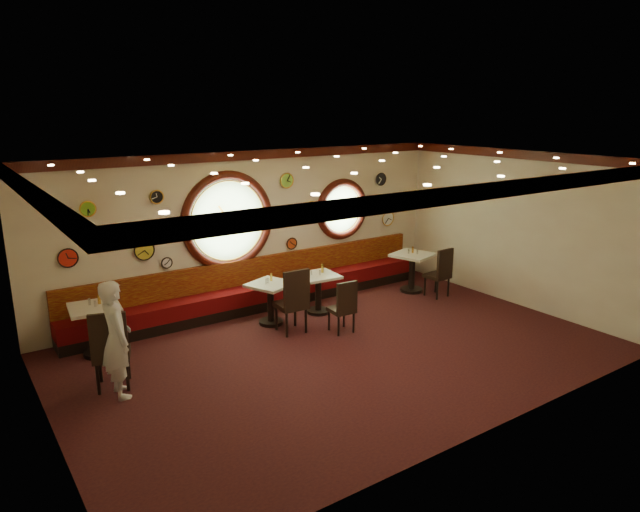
{
  "coord_description": "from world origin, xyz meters",
  "views": [
    {
      "loc": [
        -5.36,
        -7.14,
        4.03
      ],
      "look_at": [
        0.1,
        0.8,
        1.5
      ],
      "focal_mm": 32.0,
      "sensor_mm": 36.0,
      "label": 1
    }
  ],
  "objects": [
    {
      "name": "chair_b",
      "position": [
        -0.22,
        1.17,
        0.7
      ],
      "size": [
        0.54,
        0.54,
        0.76
      ],
      "rotation": [
        0.0,
        0.0,
        -0.05
      ],
      "color": "black",
      "rests_on": "floor"
    },
    {
      "name": "porthole_right_frame",
      "position": [
        2.2,
        2.98,
        1.8
      ],
      "size": [
        1.38,
        0.18,
        1.38
      ],
      "primitive_type": "torus",
      "rotation": [
        1.57,
        0.0,
        0.0
      ],
      "color": "#390F0A",
      "rests_on": "wall_back"
    },
    {
      "name": "table_b",
      "position": [
        -0.33,
        1.83,
        0.51
      ],
      "size": [
        0.95,
        0.95,
        0.81
      ],
      "color": "black",
      "rests_on": "floor"
    },
    {
      "name": "molding_right",
      "position": [
        4.45,
        0.0,
        3.11
      ],
      "size": [
        0.1,
        6.0,
        0.18
      ],
      "primitive_type": "cube",
      "color": "#390F0A",
      "rests_on": "wall_back"
    },
    {
      "name": "porthole_left_glass",
      "position": [
        -0.6,
        3.0,
        1.85
      ],
      "size": [
        1.66,
        0.02,
        1.66
      ],
      "primitive_type": "cylinder",
      "rotation": [
        1.57,
        0.0,
        0.0
      ],
      "color": "#97C677",
      "rests_on": "wall_back"
    },
    {
      "name": "molding_back",
      "position": [
        0.0,
        2.95,
        3.11
      ],
      "size": [
        9.0,
        0.1,
        0.18
      ],
      "primitive_type": "cube",
      "color": "#390F0A",
      "rests_on": "wall_back"
    },
    {
      "name": "floor",
      "position": [
        0.0,
        0.0,
        0.0
      ],
      "size": [
        9.0,
        6.0,
        0.0
      ],
      "primitive_type": "cube",
      "color": "black",
      "rests_on": "ground"
    },
    {
      "name": "ceiling",
      "position": [
        0.0,
        0.0,
        3.2
      ],
      "size": [
        9.0,
        6.0,
        0.02
      ],
      "primitive_type": "cube",
      "color": "gold",
      "rests_on": "wall_back"
    },
    {
      "name": "table_c",
      "position": [
        0.76,
        1.82,
        0.51
      ],
      "size": [
        0.79,
        0.79,
        0.8
      ],
      "color": "black",
      "rests_on": "floor"
    },
    {
      "name": "banquette_back",
      "position": [
        0.0,
        2.94,
        0.75
      ],
      "size": [
        8.0,
        0.1,
        0.55
      ],
      "primitive_type": "cube",
      "color": "#5C0807",
      "rests_on": "wall_back"
    },
    {
      "name": "wall_clock_6",
      "position": [
        0.75,
        2.96,
        2.55
      ],
      "size": [
        0.3,
        0.03,
        0.3
      ],
      "primitive_type": "cylinder",
      "rotation": [
        1.57,
        0.0,
        0.0
      ],
      "color": "#87D241",
      "rests_on": "wall_back"
    },
    {
      "name": "wall_clock_1",
      "position": [
        -2.3,
        2.96,
        1.5
      ],
      "size": [
        0.36,
        0.03,
        0.36
      ],
      "primitive_type": "cylinder",
      "rotation": [
        1.57,
        0.0,
        0.0
      ],
      "color": "gold",
      "rests_on": "wall_back"
    },
    {
      "name": "wall_front",
      "position": [
        0.0,
        -3.0,
        1.6
      ],
      "size": [
        9.0,
        0.02,
        3.2
      ],
      "primitive_type": "cube",
      "color": "beige",
      "rests_on": "floor"
    },
    {
      "name": "porthole_right_glass",
      "position": [
        2.2,
        3.0,
        1.8
      ],
      "size": [
        1.1,
        0.02,
        1.1
      ],
      "primitive_type": "cylinder",
      "rotation": [
        1.57,
        0.0,
        0.0
      ],
      "color": "#97C677",
      "rests_on": "wall_back"
    },
    {
      "name": "wall_back",
      "position": [
        0.0,
        3.0,
        1.6
      ],
      "size": [
        9.0,
        0.02,
        3.2
      ],
      "primitive_type": "cube",
      "color": "beige",
      "rests_on": "floor"
    },
    {
      "name": "banquette_seat",
      "position": [
        0.0,
        2.72,
        0.35
      ],
      "size": [
        8.0,
        0.55,
        0.3
      ],
      "primitive_type": "cube",
      "color": "#55070B",
      "rests_on": "banquette_base"
    },
    {
      "name": "condiment_b_pepper",
      "position": [
        -0.36,
        1.85,
        0.86
      ],
      "size": [
        0.04,
        0.04,
        0.1
      ],
      "primitive_type": "cylinder",
      "color": "silver",
      "rests_on": "table_b"
    },
    {
      "name": "wall_right",
      "position": [
        4.5,
        0.0,
        1.6
      ],
      "size": [
        0.02,
        6.0,
        3.2
      ],
      "primitive_type": "cube",
      "color": "beige",
      "rests_on": "floor"
    },
    {
      "name": "molding_front",
      "position": [
        0.0,
        -2.95,
        3.11
      ],
      "size": [
        9.0,
        0.1,
        0.18
      ],
      "primitive_type": "cube",
      "color": "#390F0A",
      "rests_on": "wall_back"
    },
    {
      "name": "condiment_a_pepper",
      "position": [
        -3.4,
        2.19,
        0.91
      ],
      "size": [
        0.04,
        0.04,
        0.1
      ],
      "primitive_type": "cylinder",
      "color": "silver",
      "rests_on": "table_a"
    },
    {
      "name": "condiment_d_bottle",
      "position": [
        3.32,
        1.82,
        0.94
      ],
      "size": [
        0.04,
        0.04,
        0.14
      ],
      "primitive_type": "cylinder",
      "color": "gold",
      "rests_on": "table_d"
    },
    {
      "name": "wall_clock_5",
      "position": [
        0.85,
        2.96,
        1.2
      ],
      "size": [
        0.24,
        0.03,
        0.24
      ],
      "primitive_type": "cylinder",
      "rotation": [
        1.57,
        0.0,
        0.0
      ],
      "color": "#C14016",
      "rests_on": "wall_back"
    },
    {
      "name": "chair_c",
      "position": [
        0.54,
        0.67,
        0.57
      ],
      "size": [
        0.44,
        0.44,
        0.62
      ],
      "rotation": [
        0.0,
        0.0,
        -0.06
      ],
      "color": "black",
      "rests_on": "floor"
    },
    {
      "name": "porthole_right_ring",
      "position": [
        2.2,
        2.95,
        1.8
      ],
      "size": [
        1.09,
        0.03,
        1.09
      ],
      "primitive_type": "torus",
      "rotation": [
        1.57,
        0.0,
        0.0
      ],
      "color": "gold",
      "rests_on": "wall_back"
    },
    {
      "name": "condiment_d_pepper",
      "position": [
        3.32,
        1.68,
        0.92
      ],
      "size": [
        0.03,
        0.03,
        0.1
      ],
      "primitive_type": "cylinder",
      "color": "#B9BABE",
      "rests_on": "table_d"
    },
    {
      "name": "chair_d",
      "position": [
        3.49,
        1.12,
        0.62
      ],
      "size": [
        0.48,
        0.48,
        0.68
      ],
      "rotation": [
        0.0,
        0.0,
        0.05
      ],
      "color": "black",
      "rests_on": "floor"
    },
    {
      "name": "condiment_a_bottle",
      "position": [
        -3.31,
        2.29,
        0.94
      ],
      "size": [
        0.05,
        0.05,
        0.16
      ],
      "primitive_type": "cylinder",
      "color": "#C7892E",
      "rests_on": "table_a"
    },
    {
      "name": "wall_clock_2",
      "position": [
        -2.0,
        2.96,
        2.45
      ],
      "size": [
        0.24,
        0.03,
        0.24
      ],
      "primitive_type": "cylinder",
      "rotation": [
        1.57,
        0.0,
        0.0
      ],
      "color": "black",
      "rests_on": "wall_back"
    },
    {
      "name": "condiment_c_salt",
      "position": [
        0.63,
        1.87,
        0.85
      ],
      "size": [
        0.03,
        0.03,
        0.09
      ],
      "primitive_type": "cylinder",
      "color": "silver",
      "rests_on": "table_c"
    },
    {
      "name": "wall_clock_7",
      "position": [
        1.35,
        2.96,
        1.95
      ],
      "size": [
        0.22,
        0.03,
        0.22
      ],
      "primitive_type": "cylinder",
      "rotation": [
        1.57,
        0.0,
        0.0
      ],
      "color": "#E3E94D",
      "rests_on": "wall_back"
    },
    {
      "name": "condiment_b_salt",
      "position": [
        -0.41,
        1.83,
        0.86
      ],
      "size": [
        0.04,
        0.04,
        0.1
      ],
      "primitive_type": "cylinder",
      "color": "silver",
      "rests_on": "table_b"
    },
    {
      "name": "banquette_base",
      "position": [
        0.0,
        2.72,
        0.1
      ],
      "size": [
        8.0,
        0.55,
        0.2
      ],
      "primitive_type": "cube",
      "color": "black",
      "rests_on": "floor"
    },
    {
      "name": "porthole_left_ring",
      "position": [
        -0.6,
        2.95,
        1.85
      ],
      "size": [
        1.61,
        0.03,
        1.61
      ],
      "primitive_type": "torus",
      "rotation": [
        1.57,
        0.0,
        0.0
      ],
      "color": "gold",
      "rests_on": "wall_back"
    },
    {
      "name": "wall_clock_4",
      "position": [
        -3.6,
        2.96,
        1.55
      ],
      "size": [
        0.32,
        0.03,
        0.32
      ],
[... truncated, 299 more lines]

